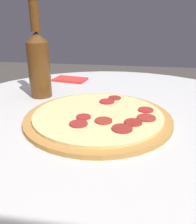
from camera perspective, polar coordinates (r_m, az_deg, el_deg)
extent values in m
cylinder|color=silver|center=(0.61, 3.05, -2.03)|extent=(0.95, 0.95, 0.02)
cylinder|color=#B77F3D|center=(0.58, 0.00, -1.38)|extent=(0.34, 0.34, 0.01)
cylinder|color=beige|center=(0.57, 0.00, -0.65)|extent=(0.30, 0.30, 0.01)
cylinder|color=maroon|center=(0.67, 3.77, 3.24)|extent=(0.03, 0.03, 0.00)
cylinder|color=maroon|center=(0.52, -4.47, -2.68)|extent=(0.04, 0.04, 0.00)
cylinder|color=#9F2E21|center=(0.53, 1.27, -1.99)|extent=(0.04, 0.04, 0.00)
cylinder|color=#A92825|center=(0.60, 10.87, 0.48)|extent=(0.04, 0.04, 0.00)
cylinder|color=maroon|center=(0.56, 11.00, -1.32)|extent=(0.04, 0.04, 0.00)
cylinder|color=maroon|center=(0.55, -3.32, -1.13)|extent=(0.03, 0.03, 0.00)
cylinder|color=maroon|center=(0.50, 5.54, -3.78)|extent=(0.04, 0.04, 0.00)
cylinder|color=#A82529|center=(0.65, 2.06, 2.42)|extent=(0.04, 0.04, 0.00)
cylinder|color=maroon|center=(0.53, 8.06, -2.35)|extent=(0.04, 0.04, 0.00)
cylinder|color=#563314|center=(0.74, -13.25, 9.31)|extent=(0.06, 0.06, 0.16)
cone|color=#563314|center=(0.73, -13.91, 16.36)|extent=(0.06, 0.06, 0.03)
cylinder|color=#563314|center=(0.72, -14.32, 20.58)|extent=(0.03, 0.03, 0.08)
cube|color=red|center=(0.91, -6.37, 7.40)|extent=(0.13, 0.09, 0.01)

